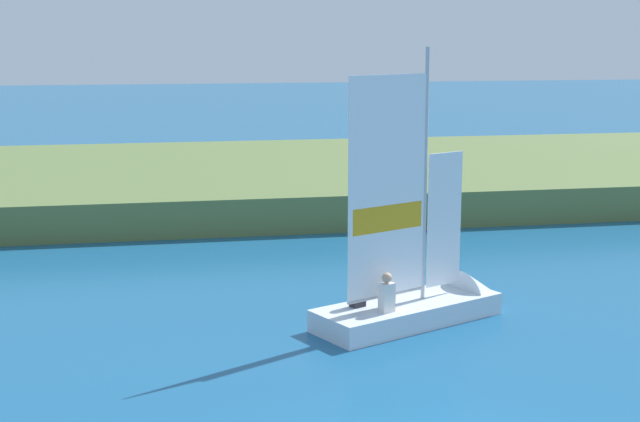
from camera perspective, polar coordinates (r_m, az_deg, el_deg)
The scene contains 2 objects.
shore_bank at distance 33.65m, azimuth -4.30°, elevation 2.03°, with size 80.00×14.71×1.09m, color #5B703D.
sailboat at distance 19.02m, azimuth 6.96°, elevation -5.27°, with size 4.61×3.06×5.88m.
Camera 1 is at (-3.68, -10.53, 5.71)m, focal length 51.56 mm.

